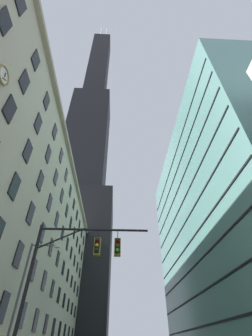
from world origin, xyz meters
The scene contains 5 objects.
station_building centered at (-19.49, 31.73, 14.75)m, with size 17.65×75.48×29.54m.
dark_skyscraper centered at (-17.48, 70.53, 66.01)m, with size 27.77×27.77×225.15m.
glass_office_midrise centered at (19.79, 31.11, 21.12)m, with size 17.69×49.35×42.24m.
traffic_signal_mast centered at (-4.14, 5.27, 5.42)m, with size 7.04×0.63×7.45m.
street_lamppost centered at (-8.90, 11.05, 5.10)m, with size 2.52×0.32×8.37m.
Camera 1 is at (-1.98, -8.69, 1.29)m, focal length 24.13 mm.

